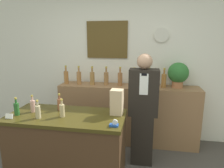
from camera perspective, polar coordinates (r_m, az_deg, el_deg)
name	(u,v)px	position (r m, az deg, el deg)	size (l,w,h in m)	color
back_wall	(116,63)	(3.58, 1.24, 6.01)	(5.20, 0.09, 2.70)	silver
back_shelf	(128,114)	(3.51, 4.46, -8.57)	(2.34, 0.41, 1.01)	#8E6642
display_counter	(68,150)	(2.60, -12.43, -18.03)	(1.36, 0.64, 0.92)	#422B19
shopkeeper	(143,111)	(2.86, 8.83, -7.55)	(0.40, 0.25, 1.59)	black
potted_plant	(178,74)	(3.37, 18.38, 2.83)	(0.33, 0.33, 0.41)	#B27047
paper_bag	(117,102)	(2.32, 1.39, -5.18)	(0.15, 0.14, 0.30)	tan
tape_dispenser	(114,124)	(2.05, 0.65, -11.41)	(0.09, 0.06, 0.07)	#1E4799
price_card_left	(9,116)	(2.51, -27.33, -8.17)	(0.09, 0.02, 0.06)	white
counter_bottle_0	(17,109)	(2.56, -25.59, -6.35)	(0.06, 0.06, 0.21)	#245925
counter_bottle_1	(33,106)	(2.59, -21.70, -5.78)	(0.06, 0.06, 0.21)	tan
counter_bottle_2	(38,111)	(2.37, -20.41, -7.36)	(0.06, 0.06, 0.21)	tan
counter_bottle_3	(60,104)	(2.55, -14.71, -5.55)	(0.06, 0.06, 0.21)	brown
counter_bottle_4	(62,110)	(2.33, -14.09, -7.25)	(0.06, 0.06, 0.21)	tan
shelf_bottle_0	(66,77)	(3.60, -12.96, 2.01)	(0.08, 0.08, 0.32)	#A46C38
shelf_bottle_1	(79,77)	(3.50, -9.41, 1.88)	(0.08, 0.08, 0.32)	#A36F3F
shelf_bottle_2	(92,78)	(3.43, -5.66, 1.75)	(0.08, 0.08, 0.32)	olive
shelf_bottle_3	(106,78)	(3.40, -1.65, 1.73)	(0.08, 0.08, 0.32)	#986A3E
shelf_bottle_4	(120,79)	(3.36, 2.33, 1.57)	(0.08, 0.08, 0.32)	#A0673C
shelf_bottle_5	(134,79)	(3.32, 6.37, 1.35)	(0.08, 0.08, 0.32)	#A4653D
shelf_bottle_6	(149,79)	(3.34, 10.49, 1.28)	(0.08, 0.08, 0.32)	olive
shelf_bottle_7	(164,80)	(3.34, 14.58, 1.08)	(0.08, 0.08, 0.32)	#A36B32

